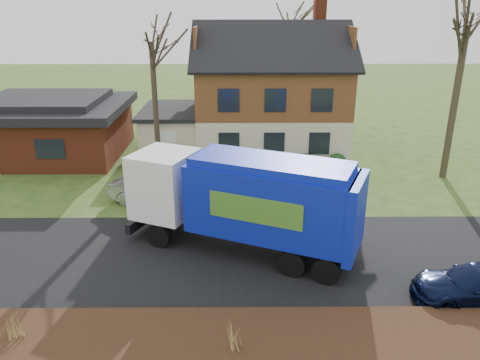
{
  "coord_description": "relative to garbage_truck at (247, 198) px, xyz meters",
  "views": [
    {
      "loc": [
        -0.16,
        -15.62,
        9.09
      ],
      "look_at": [
        -0.02,
        2.5,
        2.2
      ],
      "focal_mm": 35.0,
      "sensor_mm": 36.0,
      "label": 1
    }
  ],
  "objects": [
    {
      "name": "navy_wagon",
      "position": [
        7.42,
        -3.35,
        -1.61
      ],
      "size": [
        4.26,
        1.75,
        1.23
      ],
      "primitive_type": "imported",
      "rotation": [
        0.0,
        0.0,
        -1.58
      ],
      "color": "black",
      "rests_on": "ground"
    },
    {
      "name": "mulch_verge",
      "position": [
        -0.2,
        -5.78,
        -2.08
      ],
      "size": [
        80.0,
        3.5,
        0.3
      ],
      "primitive_type": "cube",
      "color": "black",
      "rests_on": "ground"
    },
    {
      "name": "grass_clump_mid",
      "position": [
        -0.49,
        -5.81,
        -1.49
      ],
      "size": [
        0.31,
        0.26,
        0.87
      ],
      "color": "#AA8D4B",
      "rests_on": "mulch_verge"
    },
    {
      "name": "ground",
      "position": [
        -0.2,
        -0.48,
        -2.23
      ],
      "size": [
        120.0,
        120.0,
        0.0
      ],
      "primitive_type": "plane",
      "color": "#314918",
      "rests_on": "ground"
    },
    {
      "name": "main_house",
      "position": [
        1.29,
        13.43,
        1.8
      ],
      "size": [
        12.95,
        8.95,
        9.26
      ],
      "color": "beige",
      "rests_on": "ground"
    },
    {
      "name": "tree_front_west",
      "position": [
        -4.83,
        9.35,
        5.94
      ],
      "size": [
        3.34,
        3.34,
        9.91
      ],
      "color": "#382E22",
      "rests_on": "ground"
    },
    {
      "name": "silver_sedan",
      "position": [
        -4.26,
        4.51,
        -1.51
      ],
      "size": [
        4.61,
        3.02,
        1.44
      ],
      "primitive_type": "imported",
      "rotation": [
        0.0,
        0.0,
        1.19
      ],
      "color": "#94979B",
      "rests_on": "ground"
    },
    {
      "name": "tree_back",
      "position": [
        4.01,
        22.51,
        6.41
      ],
      "size": [
        3.27,
        3.27,
        10.37
      ],
      "color": "#463C2A",
      "rests_on": "ground"
    },
    {
      "name": "grass_clump_west",
      "position": [
        -6.56,
        -5.38,
        -1.53
      ],
      "size": [
        0.3,
        0.25,
        0.8
      ],
      "color": "#A49148",
      "rests_on": "mulch_verge"
    },
    {
      "name": "road",
      "position": [
        -0.2,
        -0.48,
        -2.22
      ],
      "size": [
        80.0,
        7.0,
        0.02
      ],
      "primitive_type": "cube",
      "color": "black",
      "rests_on": "ground"
    },
    {
      "name": "ranch_house",
      "position": [
        -12.2,
        12.52,
        -0.42
      ],
      "size": [
        9.8,
        8.2,
        3.7
      ],
      "color": "brown",
      "rests_on": "ground"
    },
    {
      "name": "garbage_truck",
      "position": [
        0.0,
        0.0,
        0.0
      ],
      "size": [
        9.24,
        5.81,
        3.87
      ],
      "rotation": [
        0.0,
        0.0,
        -0.41
      ],
      "color": "black",
      "rests_on": "ground"
    }
  ]
}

